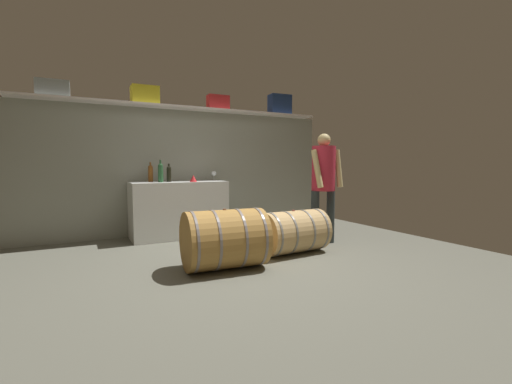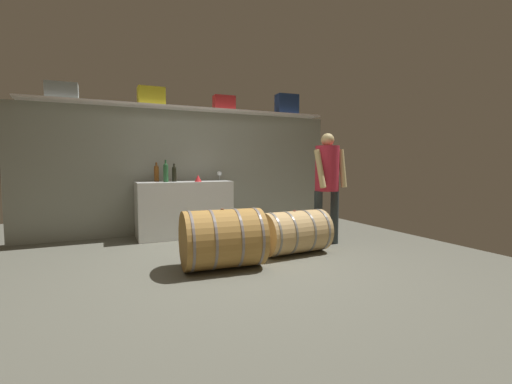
# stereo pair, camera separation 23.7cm
# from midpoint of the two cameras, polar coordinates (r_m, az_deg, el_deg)

# --- Properties ---
(ground_plane) EXTENTS (6.46, 7.87, 0.02)m
(ground_plane) POSITION_cam_midpoint_polar(r_m,az_deg,el_deg) (4.48, -3.96, -10.39)
(ground_plane) COLOR #5D5D51
(back_wall_panel) EXTENTS (5.26, 0.10, 2.03)m
(back_wall_panel) POSITION_cam_midpoint_polar(r_m,az_deg,el_deg) (6.01, -9.83, 3.25)
(back_wall_panel) COLOR gray
(back_wall_panel) RESTS_ON ground
(high_shelf_board) EXTENTS (4.84, 0.40, 0.03)m
(high_shelf_board) POSITION_cam_midpoint_polar(r_m,az_deg,el_deg) (5.93, -9.60, 13.25)
(high_shelf_board) COLOR silver
(high_shelf_board) RESTS_ON back_wall_panel
(toolcase_grey) EXTENTS (0.42, 0.23, 0.23)m
(toolcase_grey) POSITION_cam_midpoint_polar(r_m,az_deg,el_deg) (5.77, -28.11, 14.35)
(toolcase_grey) COLOR gray
(toolcase_grey) RESTS_ON high_shelf_board
(toolcase_yellow) EXTENTS (0.41, 0.27, 0.27)m
(toolcase_yellow) POSITION_cam_midpoint_polar(r_m,az_deg,el_deg) (5.83, -15.61, 14.82)
(toolcase_yellow) COLOR yellow
(toolcase_yellow) RESTS_ON high_shelf_board
(toolcase_red) EXTENTS (0.37, 0.19, 0.24)m
(toolcase_red) POSITION_cam_midpoint_polar(r_m,az_deg,el_deg) (6.13, -4.10, 14.32)
(toolcase_red) COLOR red
(toolcase_red) RESTS_ON high_shelf_board
(toolcase_navy) EXTENTS (0.41, 0.26, 0.36)m
(toolcase_navy) POSITION_cam_midpoint_polar(r_m,az_deg,el_deg) (6.65, 6.10, 14.04)
(toolcase_navy) COLOR navy
(toolcase_navy) RESTS_ON high_shelf_board
(work_cabinet) EXTENTS (1.46, 0.61, 0.88)m
(work_cabinet) POSITION_cam_midpoint_polar(r_m,az_deg,el_deg) (5.65, -10.50, -2.71)
(work_cabinet) COLOR white
(work_cabinet) RESTS_ON ground
(wine_bottle_amber) EXTENTS (0.08, 0.08, 0.30)m
(wine_bottle_amber) POSITION_cam_midpoint_polar(r_m,az_deg,el_deg) (5.65, -14.81, 3.05)
(wine_bottle_amber) COLOR brown
(wine_bottle_amber) RESTS_ON work_cabinet
(wine_bottle_dark) EXTENTS (0.07, 0.07, 0.28)m
(wine_bottle_dark) POSITION_cam_midpoint_polar(r_m,az_deg,el_deg) (5.54, -12.04, 2.99)
(wine_bottle_dark) COLOR black
(wine_bottle_dark) RESTS_ON work_cabinet
(wine_bottle_green) EXTENTS (0.08, 0.08, 0.34)m
(wine_bottle_green) POSITION_cam_midpoint_polar(r_m,az_deg,el_deg) (5.46, -13.34, 3.18)
(wine_bottle_green) COLOR #27532F
(wine_bottle_green) RESTS_ON work_cabinet
(wine_glass) EXTENTS (0.09, 0.09, 0.16)m
(wine_glass) POSITION_cam_midpoint_polar(r_m,az_deg,el_deg) (5.93, -4.84, 3.00)
(wine_glass) COLOR white
(wine_glass) RESTS_ON work_cabinet
(red_funnel) EXTENTS (0.11, 0.11, 0.10)m
(red_funnel) POSITION_cam_midpoint_polar(r_m,az_deg,el_deg) (5.47, -8.23, 2.23)
(red_funnel) COLOR red
(red_funnel) RESTS_ON work_cabinet
(wine_barrel_near) EXTENTS (0.90, 0.61, 0.56)m
(wine_barrel_near) POSITION_cam_midpoint_polar(r_m,az_deg,el_deg) (4.55, 7.77, -6.51)
(wine_barrel_near) COLOR tan
(wine_barrel_near) RESTS_ON ground
(wine_barrel_far) EXTENTS (0.92, 0.71, 0.66)m
(wine_barrel_far) POSITION_cam_midpoint_polar(r_m,az_deg,el_deg) (3.88, -3.74, -7.62)
(wine_barrel_far) COLOR #A37738
(wine_barrel_far) RESTS_ON ground
(winemaker_pouring) EXTENTS (0.47, 0.39, 1.58)m
(winemaker_pouring) POSITION_cam_midpoint_polar(r_m,az_deg,el_deg) (5.05, 12.90, 2.44)
(winemaker_pouring) COLOR #293133
(winemaker_pouring) RESTS_ON ground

